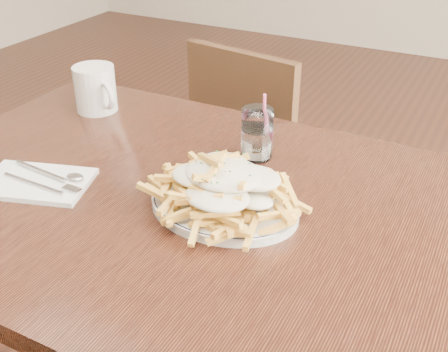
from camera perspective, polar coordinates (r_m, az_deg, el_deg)
The scene contains 8 objects.
table at distance 1.09m, azimuth -3.27°, elevation -5.61°, with size 1.20×0.80×0.75m.
chair_far at distance 1.84m, azimuth 3.28°, elevation 2.73°, with size 0.43×0.43×0.81m.
fries_plate at distance 1.00m, azimuth -0.00°, elevation -3.00°, with size 0.30×0.26×0.02m.
loaded_fries at distance 0.97m, azimuth -0.00°, elevation -0.47°, with size 0.26×0.21×0.08m.
napkin at distance 1.13m, azimuth -18.55°, elevation -0.63°, with size 0.20×0.13×0.01m, color white.
cutlery at distance 1.13m, azimuth -18.43°, elevation -0.14°, with size 0.19×0.07×0.01m.
water_glass at distance 1.16m, azimuth 3.39°, elevation 4.06°, with size 0.07×0.07×0.14m.
coffee_mug at distance 1.41m, azimuth -12.89°, elevation 8.61°, with size 0.14×0.10×0.11m.
Camera 1 is at (0.46, -0.75, 1.30)m, focal length 45.00 mm.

